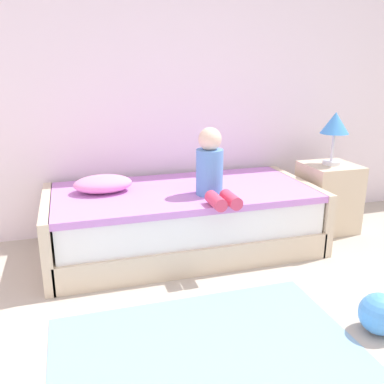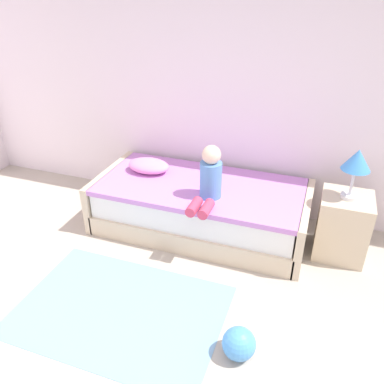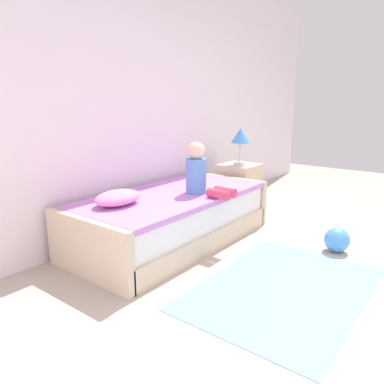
# 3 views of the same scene
# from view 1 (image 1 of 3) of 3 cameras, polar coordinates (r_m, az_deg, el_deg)

# --- Properties ---
(wall_rear) EXTENTS (7.20, 0.10, 2.90)m
(wall_rear) POSITION_cam_1_polar(r_m,az_deg,el_deg) (3.89, 5.00, 17.20)
(wall_rear) COLOR white
(wall_rear) RESTS_ON ground
(bed) EXTENTS (2.11, 1.00, 0.50)m
(bed) POSITION_cam_1_polar(r_m,az_deg,el_deg) (3.35, -1.23, -3.77)
(bed) COLOR beige
(bed) RESTS_ON ground
(nightstand) EXTENTS (0.44, 0.44, 0.60)m
(nightstand) POSITION_cam_1_polar(r_m,az_deg,el_deg) (3.92, 18.02, -0.67)
(nightstand) COLOR beige
(nightstand) RESTS_ON ground
(table_lamp) EXTENTS (0.24, 0.24, 0.45)m
(table_lamp) POSITION_cam_1_polar(r_m,az_deg,el_deg) (3.78, 18.91, 8.56)
(table_lamp) COLOR silver
(table_lamp) RESTS_ON nightstand
(child_figure) EXTENTS (0.20, 0.51, 0.50)m
(child_figure) POSITION_cam_1_polar(r_m,az_deg,el_deg) (3.05, 2.70, 3.14)
(child_figure) COLOR #598CD1
(child_figure) RESTS_ON bed
(pillow) EXTENTS (0.44, 0.30, 0.13)m
(pillow) POSITION_cam_1_polar(r_m,az_deg,el_deg) (3.25, -12.04, 1.10)
(pillow) COLOR #EA8CC6
(pillow) RESTS_ON bed
(toy_ball) EXTENTS (0.23, 0.23, 0.23)m
(toy_ball) POSITION_cam_1_polar(r_m,az_deg,el_deg) (2.62, 24.24, -14.90)
(toy_ball) COLOR #4C99E5
(toy_ball) RESTS_ON ground
(area_rug) EXTENTS (1.60, 1.10, 0.01)m
(area_rug) POSITION_cam_1_polar(r_m,az_deg,el_deg) (2.32, 2.30, -21.14)
(area_rug) COLOR #7AA8CC
(area_rug) RESTS_ON ground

